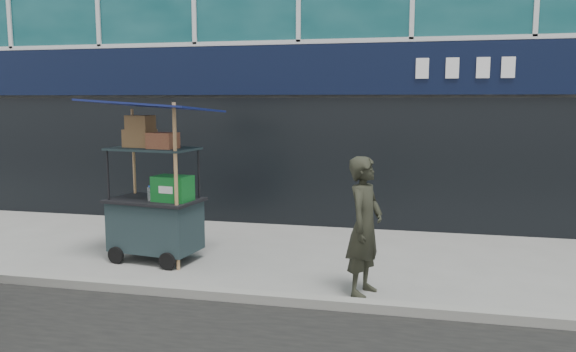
# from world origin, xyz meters

# --- Properties ---
(ground) EXTENTS (80.00, 80.00, 0.00)m
(ground) POSITION_xyz_m (0.00, 0.00, 0.00)
(ground) COLOR slate
(ground) RESTS_ON ground
(curb) EXTENTS (80.00, 0.18, 0.12)m
(curb) POSITION_xyz_m (0.00, -0.20, 0.06)
(curb) COLOR gray
(curb) RESTS_ON ground
(vendor_cart) EXTENTS (1.92, 1.48, 2.38)m
(vendor_cart) POSITION_xyz_m (-1.58, 1.17, 0.84)
(vendor_cart) COLOR #1B292E
(vendor_cart) RESTS_ON ground
(vendor_man) EXTENTS (0.57, 0.71, 1.70)m
(vendor_man) POSITION_xyz_m (1.55, 0.38, 0.85)
(vendor_man) COLOR black
(vendor_man) RESTS_ON ground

